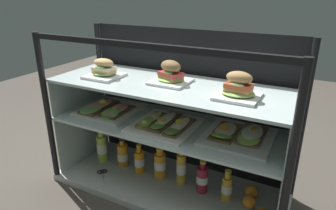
# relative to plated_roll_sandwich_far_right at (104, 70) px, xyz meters

# --- Properties ---
(ground_plane) EXTENTS (6.00, 6.00, 0.02)m
(ground_plane) POSITION_rel_plated_roll_sandwich_far_right_xyz_m (0.39, 0.05, -0.72)
(ground_plane) COLOR #4A433B
(ground_plane) RESTS_ON ground
(case_base_deck) EXTENTS (1.38, 0.53, 0.04)m
(case_base_deck) POSITION_rel_plated_roll_sandwich_far_right_xyz_m (0.39, 0.05, -0.69)
(case_base_deck) COLOR #BBBCBA
(case_base_deck) RESTS_ON ground
(case_frame) EXTENTS (1.38, 0.53, 0.93)m
(case_frame) POSITION_rel_plated_roll_sandwich_far_right_xyz_m (0.39, 0.19, -0.20)
(case_frame) COLOR black
(case_frame) RESTS_ON ground
(riser_lower_tier) EXTENTS (1.31, 0.46, 0.37)m
(riser_lower_tier) POSITION_rel_plated_roll_sandwich_far_right_xyz_m (0.39, 0.05, -0.48)
(riser_lower_tier) COLOR silver
(riser_lower_tier) RESTS_ON case_base_deck
(shelf_lower_glass) EXTENTS (1.32, 0.47, 0.01)m
(shelf_lower_glass) POSITION_rel_plated_roll_sandwich_far_right_xyz_m (0.39, 0.05, -0.28)
(shelf_lower_glass) COLOR silver
(shelf_lower_glass) RESTS_ON riser_lower_tier
(riser_upper_tier) EXTENTS (1.31, 0.46, 0.22)m
(riser_upper_tier) POSITION_rel_plated_roll_sandwich_far_right_xyz_m (0.39, 0.05, -0.17)
(riser_upper_tier) COLOR silver
(riser_upper_tier) RESTS_ON shelf_lower_glass
(shelf_upper_glass) EXTENTS (1.32, 0.47, 0.01)m
(shelf_upper_glass) POSITION_rel_plated_roll_sandwich_far_right_xyz_m (0.39, 0.05, -0.05)
(shelf_upper_glass) COLOR silver
(shelf_upper_glass) RESTS_ON riser_upper_tier
(plated_roll_sandwich_far_right) EXTENTS (0.19, 0.19, 0.11)m
(plated_roll_sandwich_far_right) POSITION_rel_plated_roll_sandwich_far_right_xyz_m (0.00, 0.00, 0.00)
(plated_roll_sandwich_far_right) COLOR white
(plated_roll_sandwich_far_right) RESTS_ON shelf_upper_glass
(plated_roll_sandwich_center) EXTENTS (0.20, 0.20, 0.12)m
(plated_roll_sandwich_center) POSITION_rel_plated_roll_sandwich_far_right_xyz_m (0.39, 0.08, 0.01)
(plated_roll_sandwich_center) COLOR white
(plated_roll_sandwich_center) RESTS_ON shelf_upper_glass
(plated_roll_sandwich_mid_left) EXTENTS (0.20, 0.20, 0.13)m
(plated_roll_sandwich_mid_left) POSITION_rel_plated_roll_sandwich_far_right_xyz_m (0.77, 0.02, 0.00)
(plated_roll_sandwich_mid_left) COLOR white
(plated_roll_sandwich_mid_left) RESTS_ON shelf_upper_glass
(open_sandwich_tray_near_left_corner) EXTENTS (0.34, 0.35, 0.06)m
(open_sandwich_tray_near_left_corner) POSITION_rel_plated_roll_sandwich_far_right_xyz_m (-0.02, 0.04, -0.26)
(open_sandwich_tray_near_left_corner) COLOR white
(open_sandwich_tray_near_left_corner) RESTS_ON shelf_lower_glass
(open_sandwich_tray_center) EXTENTS (0.34, 0.35, 0.06)m
(open_sandwich_tray_center) POSITION_rel_plated_roll_sandwich_far_right_xyz_m (0.39, 0.01, -0.26)
(open_sandwich_tray_center) COLOR white
(open_sandwich_tray_center) RESTS_ON shelf_lower_glass
(open_sandwich_tray_mid_right) EXTENTS (0.34, 0.35, 0.06)m
(open_sandwich_tray_mid_right) POSITION_rel_plated_roll_sandwich_far_right_xyz_m (0.78, 0.07, -0.26)
(open_sandwich_tray_mid_right) COLOR white
(open_sandwich_tray_mid_right) RESTS_ON shelf_lower_glass
(juice_bottle_near_post) EXTENTS (0.07, 0.07, 0.23)m
(juice_bottle_near_post) POSITION_rel_plated_roll_sandwich_far_right_xyz_m (-0.13, 0.07, -0.57)
(juice_bottle_near_post) COLOR #B6CD49
(juice_bottle_near_post) RESTS_ON case_base_deck
(juice_bottle_back_right) EXTENTS (0.07, 0.07, 0.19)m
(juice_bottle_back_right) POSITION_rel_plated_roll_sandwich_far_right_xyz_m (0.02, 0.09, -0.59)
(juice_bottle_back_right) COLOR orange
(juice_bottle_back_right) RESTS_ON case_base_deck
(juice_bottle_back_left) EXTENTS (0.06, 0.06, 0.20)m
(juice_bottle_back_left) POSITION_rel_plated_roll_sandwich_far_right_xyz_m (0.17, 0.07, -0.59)
(juice_bottle_back_left) COLOR orange
(juice_bottle_back_left) RESTS_ON case_base_deck
(juice_bottle_front_left_end) EXTENTS (0.07, 0.07, 0.20)m
(juice_bottle_front_left_end) POSITION_rel_plated_roll_sandwich_far_right_xyz_m (0.31, 0.08, -0.58)
(juice_bottle_front_left_end) COLOR orange
(juice_bottle_front_left_end) RESTS_ON case_base_deck
(juice_bottle_front_middle) EXTENTS (0.06, 0.06, 0.24)m
(juice_bottle_front_middle) POSITION_rel_plated_roll_sandwich_far_right_xyz_m (0.46, 0.08, -0.56)
(juice_bottle_front_middle) COLOR gold
(juice_bottle_front_middle) RESTS_ON case_base_deck
(juice_bottle_front_right_end) EXTENTS (0.07, 0.07, 0.20)m
(juice_bottle_front_right_end) POSITION_rel_plated_roll_sandwich_far_right_xyz_m (0.60, 0.07, -0.58)
(juice_bottle_front_right_end) COLOR #A02539
(juice_bottle_front_right_end) RESTS_ON case_base_deck
(juice_bottle_tucked_behind) EXTENTS (0.06, 0.06, 0.19)m
(juice_bottle_tucked_behind) POSITION_rel_plated_roll_sandwich_far_right_xyz_m (0.75, 0.06, -0.59)
(juice_bottle_tucked_behind) COLOR gold
(juice_bottle_tucked_behind) RESTS_ON case_base_deck
(orange_fruit_beside_bottles) EXTENTS (0.07, 0.07, 0.07)m
(orange_fruit_beside_bottles) POSITION_rel_plated_roll_sandwich_far_right_xyz_m (0.87, 0.15, -0.63)
(orange_fruit_beside_bottles) COLOR orange
(orange_fruit_beside_bottles) RESTS_ON case_base_deck
(orange_fruit_near_left_post) EXTENTS (0.07, 0.07, 0.07)m
(orange_fruit_near_left_post) POSITION_rel_plated_roll_sandwich_far_right_xyz_m (0.88, 0.06, -0.63)
(orange_fruit_near_left_post) COLOR orange
(orange_fruit_near_left_post) RESTS_ON case_base_deck
(kitchen_scissors) EXTENTS (0.17, 0.17, 0.01)m
(kitchen_scissors) POSITION_rel_plated_roll_sandwich_far_right_xyz_m (-0.02, -0.07, -0.66)
(kitchen_scissors) COLOR silver
(kitchen_scissors) RESTS_ON case_base_deck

